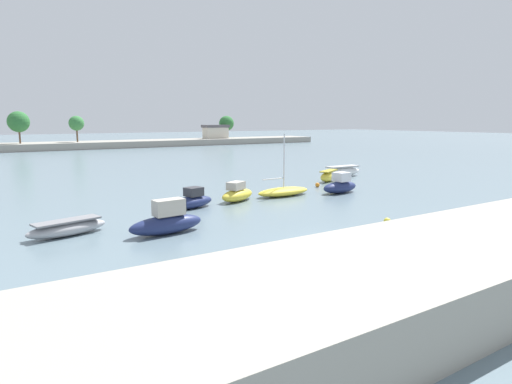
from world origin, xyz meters
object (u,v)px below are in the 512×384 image
object	(u,v)px
moored_boat_7	(342,171)
moored_boat_3	(237,194)
mooring_buoy_0	(317,185)
moored_boat_1	(167,222)
moored_boat_5	(340,185)
mooring_buoy_1	(387,221)
moored_boat_0	(67,228)
moored_boat_6	(329,176)
moored_boat_2	(192,201)
moored_boat_4	(283,191)

from	to	relation	value
moored_boat_7	moored_boat_3	bearing A→B (deg)	-159.48
moored_boat_3	mooring_buoy_0	distance (m)	10.32
mooring_buoy_0	moored_boat_1	bearing A→B (deg)	-154.90
moored_boat_5	moored_boat_7	world-z (taller)	moored_boat_5
moored_boat_1	moored_boat_5	bearing A→B (deg)	10.52
moored_boat_5	mooring_buoy_0	size ratio (longest dim) A/B	9.19
moored_boat_3	mooring_buoy_1	xyz separation A→B (m)	(3.75, -11.71, -0.37)
moored_boat_0	mooring_buoy_0	bearing A→B (deg)	0.70
mooring_buoy_1	moored_boat_3	bearing A→B (deg)	107.76
moored_boat_6	mooring_buoy_1	xyz separation A→B (m)	(-9.85, -16.22, -0.35)
moored_boat_2	mooring_buoy_1	world-z (taller)	moored_boat_2
moored_boat_0	moored_boat_1	world-z (taller)	moored_boat_1
moored_boat_0	moored_boat_5	size ratio (longest dim) A/B	1.16
moored_boat_5	mooring_buoy_1	size ratio (longest dim) A/B	9.03
mooring_buoy_1	moored_boat_5	bearing A→B (deg)	60.45
moored_boat_1	moored_boat_5	xyz separation A→B (m)	(17.87, 4.99, -0.03)
moored_boat_1	moored_boat_6	size ratio (longest dim) A/B	1.20
moored_boat_2	moored_boat_5	size ratio (longest dim) A/B	1.00
moored_boat_0	moored_boat_6	xyz separation A→B (m)	(26.71, 8.40, 0.14)
mooring_buoy_0	mooring_buoy_1	xyz separation A→B (m)	(-6.33, -13.87, 0.00)
moored_boat_3	moored_boat_4	size ratio (longest dim) A/B	0.76
moored_boat_2	mooring_buoy_0	distance (m)	14.54
moored_boat_2	moored_boat_3	size ratio (longest dim) A/B	1.00
moored_boat_4	mooring_buoy_1	bearing A→B (deg)	-94.68
moored_boat_5	mooring_buoy_0	distance (m)	3.70
mooring_buoy_0	moored_boat_7	bearing A→B (deg)	30.90
moored_boat_5	moored_boat_6	size ratio (longest dim) A/B	1.05
moored_boat_1	moored_boat_4	world-z (taller)	moored_boat_4
moored_boat_4	moored_boat_6	xyz separation A→B (m)	(9.12, 4.53, 0.18)
moored_boat_5	moored_boat_7	bearing A→B (deg)	40.16
moored_boat_7	mooring_buoy_1	distance (m)	22.99
moored_boat_1	moored_boat_7	world-z (taller)	moored_boat_1
moored_boat_0	moored_boat_6	bearing A→B (deg)	3.56
moored_boat_1	moored_boat_6	distance (m)	24.51
moored_boat_4	moored_boat_6	distance (m)	10.18
moored_boat_6	moored_boat_3	bearing A→B (deg)	170.89
moored_boat_1	moored_boat_2	size ratio (longest dim) A/B	1.14
mooring_buoy_1	moored_boat_0	bearing A→B (deg)	155.11
moored_boat_2	mooring_buoy_1	size ratio (longest dim) A/B	9.03
moored_boat_0	mooring_buoy_0	world-z (taller)	moored_boat_0
moored_boat_4	moored_boat_5	xyz separation A→B (m)	(5.07, -1.46, 0.29)
moored_boat_1	moored_boat_2	bearing A→B (deg)	49.60
moored_boat_3	moored_boat_5	distance (m)	9.66
moored_boat_5	mooring_buoy_1	world-z (taller)	moored_boat_5
moored_boat_3	moored_boat_6	distance (m)	14.33
moored_boat_0	mooring_buoy_0	xyz separation A→B (m)	(23.19, 6.05, -0.21)
moored_boat_0	moored_boat_3	world-z (taller)	moored_boat_3
moored_boat_4	mooring_buoy_0	world-z (taller)	moored_boat_4
moored_boat_2	mooring_buoy_1	distance (m)	13.63
moored_boat_3	moored_boat_1	bearing A→B (deg)	-168.74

